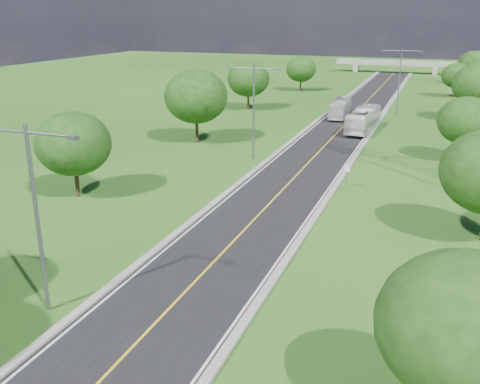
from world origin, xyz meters
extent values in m
plane|color=#234E16|center=(0.00, 60.00, 0.00)|extent=(260.00, 260.00, 0.00)
cube|color=black|center=(0.00, 66.00, 0.03)|extent=(8.00, 150.00, 0.06)
cube|color=gray|center=(-4.25, 66.00, 0.11)|extent=(0.50, 150.00, 0.22)
cube|color=gray|center=(4.25, 66.00, 0.11)|extent=(0.50, 150.00, 0.22)
cylinder|color=slate|center=(5.20, 38.00, 1.20)|extent=(0.08, 0.08, 2.40)
cube|color=white|center=(5.20, 37.97, 2.00)|extent=(0.55, 0.04, 0.70)
cube|color=gray|center=(-10.00, 140.00, 1.00)|extent=(1.20, 3.00, 2.00)
cube|color=gray|center=(10.00, 140.00, 1.00)|extent=(1.20, 3.00, 2.00)
cube|color=gray|center=(0.00, 140.00, 2.60)|extent=(30.00, 3.00, 1.20)
cylinder|color=slate|center=(-6.00, 12.00, 5.00)|extent=(0.22, 0.22, 10.00)
cylinder|color=slate|center=(-7.40, 12.00, 9.60)|extent=(2.80, 0.12, 0.12)
cylinder|color=slate|center=(-4.60, 12.00, 9.60)|extent=(2.80, 0.12, 0.12)
cube|color=slate|center=(-3.30, 12.00, 9.55)|extent=(0.50, 0.25, 0.18)
cylinder|color=slate|center=(-6.00, 45.00, 5.00)|extent=(0.22, 0.22, 10.00)
cylinder|color=slate|center=(-7.40, 45.00, 9.60)|extent=(2.80, 0.12, 0.12)
cylinder|color=slate|center=(-4.60, 45.00, 9.60)|extent=(2.80, 0.12, 0.12)
cube|color=slate|center=(-8.70, 45.00, 9.55)|extent=(0.50, 0.25, 0.18)
cube|color=slate|center=(-3.30, 45.00, 9.55)|extent=(0.50, 0.25, 0.18)
cylinder|color=slate|center=(6.00, 78.00, 5.00)|extent=(0.22, 0.22, 10.00)
cylinder|color=slate|center=(4.60, 78.00, 9.60)|extent=(2.80, 0.12, 0.12)
cylinder|color=slate|center=(7.40, 78.00, 9.60)|extent=(2.80, 0.12, 0.12)
cube|color=slate|center=(3.30, 78.00, 9.55)|extent=(0.50, 0.25, 0.18)
cube|color=slate|center=(8.70, 78.00, 9.55)|extent=(0.50, 0.25, 0.18)
cylinder|color=black|center=(-16.00, 28.00, 1.35)|extent=(0.36, 0.36, 2.70)
ellipsoid|color=#17370F|center=(-16.00, 28.00, 4.65)|extent=(6.30, 6.30, 5.36)
cylinder|color=black|center=(-15.00, 50.00, 1.62)|extent=(0.36, 0.36, 3.24)
ellipsoid|color=#17370F|center=(-15.00, 50.00, 5.58)|extent=(7.56, 7.56, 6.43)
cylinder|color=black|center=(-17.00, 74.00, 1.44)|extent=(0.36, 0.36, 2.88)
ellipsoid|color=#17370F|center=(-17.00, 74.00, 4.96)|extent=(6.72, 6.72, 5.71)
cylinder|color=black|center=(-14.50, 98.00, 1.26)|extent=(0.36, 0.36, 2.52)
ellipsoid|color=#17370F|center=(-14.50, 98.00, 4.34)|extent=(5.88, 5.88, 5.00)
ellipsoid|color=#17370F|center=(14.00, 10.00, 4.65)|extent=(6.30, 6.30, 5.36)
cylinder|color=black|center=(15.00, 52.00, 1.26)|extent=(0.36, 0.36, 2.52)
ellipsoid|color=#17370F|center=(15.00, 52.00, 4.34)|extent=(5.88, 5.88, 5.00)
cylinder|color=black|center=(17.00, 76.00, 1.53)|extent=(0.36, 0.36, 3.06)
ellipsoid|color=#17370F|center=(17.00, 76.00, 5.27)|extent=(7.14, 7.14, 6.07)
cylinder|color=black|center=(14.50, 100.00, 1.17)|extent=(0.36, 0.36, 2.34)
ellipsoid|color=#17370F|center=(14.50, 100.00, 4.03)|extent=(5.46, 5.46, 4.64)
cylinder|color=black|center=(18.00, 120.00, 1.35)|extent=(0.36, 0.36, 2.70)
ellipsoid|color=#17370F|center=(18.00, 120.00, 4.65)|extent=(6.30, 6.30, 5.36)
imported|color=white|center=(2.97, 63.48, 1.59)|extent=(3.24, 11.09, 3.05)
imported|color=silver|center=(-1.76, 72.49, 1.38)|extent=(2.65, 9.55, 2.63)
camera|label=1|loc=(12.31, -7.76, 14.99)|focal=40.00mm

